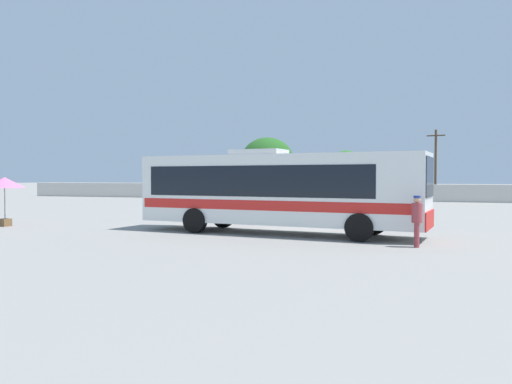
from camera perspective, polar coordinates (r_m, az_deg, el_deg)
name	(u,v)px	position (r m, az deg, el deg)	size (l,w,h in m)	color
ground_plane	(333,215)	(31.62, 8.66, -2.57)	(300.00, 300.00, 0.00)	gray
perimeter_wall	(367,192)	(51.01, 12.44, -0.05)	(80.00, 0.30, 1.63)	beige
coach_bus_white_red	(275,189)	(20.96, 2.18, 0.39)	(12.14, 3.90, 3.49)	white
attendant_by_bus_door	(417,218)	(17.70, 17.65, -2.80)	(0.39, 0.39, 1.72)	#99383D
vendor_umbrella_near_gate_pink	(4,184)	(26.81, -26.45, 0.80)	(1.81, 1.81, 2.33)	gray
parked_car_leftmost_black	(269,193)	(48.49, 1.42, -0.12)	(4.54, 2.29, 1.52)	black
parked_car_second_white	(335,194)	(47.45, 8.91, -0.20)	(4.73, 2.29, 1.48)	silver
utility_pole_near	(436,163)	(54.73, 19.56, 3.08)	(1.79, 0.45, 7.15)	#4C3823
roadside_tree_left	(267,160)	(57.07, 1.28, 3.65)	(5.87, 5.87, 6.78)	brown
roadside_tree_midleft	(346,163)	(55.47, 10.11, 3.19)	(3.25, 3.25, 5.21)	brown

